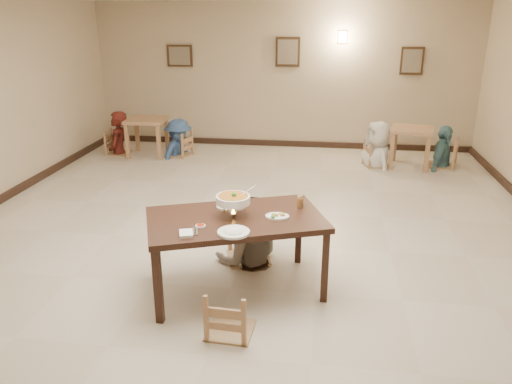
# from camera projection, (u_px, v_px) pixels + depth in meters

# --- Properties ---
(floor) EXTENTS (10.00, 10.00, 0.00)m
(floor) POSITION_uv_depth(u_px,v_px,m) (247.00, 243.00, 6.33)
(floor) COLOR beige
(floor) RESTS_ON ground
(wall_back) EXTENTS (10.00, 0.00, 10.00)m
(wall_back) POSITION_uv_depth(u_px,v_px,m) (283.00, 76.00, 10.49)
(wall_back) COLOR #C6B192
(wall_back) RESTS_ON floor
(baseboard_back) EXTENTS (8.00, 0.06, 0.12)m
(baseboard_back) POSITION_uv_depth(u_px,v_px,m) (281.00, 143.00, 10.94)
(baseboard_back) COLOR black
(baseboard_back) RESTS_ON floor
(picture_a) EXTENTS (0.55, 0.04, 0.45)m
(picture_a) POSITION_uv_depth(u_px,v_px,m) (180.00, 56.00, 10.59)
(picture_a) COLOR #352214
(picture_a) RESTS_ON wall_back
(picture_b) EXTENTS (0.50, 0.04, 0.60)m
(picture_b) POSITION_uv_depth(u_px,v_px,m) (288.00, 52.00, 10.26)
(picture_b) COLOR #352214
(picture_b) RESTS_ON wall_back
(picture_c) EXTENTS (0.45, 0.04, 0.55)m
(picture_c) POSITION_uv_depth(u_px,v_px,m) (412.00, 61.00, 9.99)
(picture_c) COLOR #352214
(picture_c) RESTS_ON wall_back
(wall_sconce) EXTENTS (0.16, 0.05, 0.22)m
(wall_sconce) POSITION_uv_depth(u_px,v_px,m) (343.00, 37.00, 10.02)
(wall_sconce) COLOR #FFD88C
(wall_sconce) RESTS_ON wall_back
(main_table) EXTENTS (1.99, 1.54, 0.82)m
(main_table) POSITION_uv_depth(u_px,v_px,m) (236.00, 224.00, 5.04)
(main_table) COLOR #351D14
(main_table) RESTS_ON floor
(chair_far) EXTENTS (0.47, 0.47, 1.00)m
(chair_far) POSITION_uv_depth(u_px,v_px,m) (248.00, 220.00, 5.77)
(chair_far) COLOR tan
(chair_far) RESTS_ON floor
(chair_near) EXTENTS (0.41, 0.41, 0.87)m
(chair_near) POSITION_uv_depth(u_px,v_px,m) (230.00, 290.00, 4.43)
(chair_near) COLOR tan
(chair_near) RESTS_ON floor
(main_diner) EXTENTS (0.90, 0.77, 1.62)m
(main_diner) POSITION_uv_depth(u_px,v_px,m) (248.00, 196.00, 5.61)
(main_diner) COLOR gray
(main_diner) RESTS_ON floor
(curry_warmer) EXTENTS (0.38, 0.34, 0.31)m
(curry_warmer) POSITION_uv_depth(u_px,v_px,m) (233.00, 200.00, 4.97)
(curry_warmer) COLOR silver
(curry_warmer) RESTS_ON main_table
(rice_plate_far) EXTENTS (0.29, 0.29, 0.07)m
(rice_plate_far) POSITION_uv_depth(u_px,v_px,m) (230.00, 207.00, 5.24)
(rice_plate_far) COLOR white
(rice_plate_far) RESTS_ON main_table
(rice_plate_near) EXTENTS (0.30, 0.30, 0.07)m
(rice_plate_near) POSITION_uv_depth(u_px,v_px,m) (234.00, 232.00, 4.64)
(rice_plate_near) COLOR white
(rice_plate_near) RESTS_ON main_table
(fried_plate) EXTENTS (0.24, 0.24, 0.05)m
(fried_plate) POSITION_uv_depth(u_px,v_px,m) (277.00, 216.00, 5.00)
(fried_plate) COLOR white
(fried_plate) RESTS_ON main_table
(chili_dish) EXTENTS (0.10, 0.10, 0.02)m
(chili_dish) POSITION_uv_depth(u_px,v_px,m) (200.00, 226.00, 4.78)
(chili_dish) COLOR white
(chili_dish) RESTS_ON main_table
(napkin_cutlery) EXTENTS (0.19, 0.26, 0.03)m
(napkin_cutlery) POSITION_uv_depth(u_px,v_px,m) (187.00, 234.00, 4.60)
(napkin_cutlery) COLOR white
(napkin_cutlery) RESTS_ON main_table
(drink_glass) EXTENTS (0.07, 0.07, 0.13)m
(drink_glass) POSITION_uv_depth(u_px,v_px,m) (300.00, 202.00, 5.24)
(drink_glass) COLOR white
(drink_glass) RESTS_ON main_table
(bg_table_left) EXTENTS (0.80, 0.80, 0.76)m
(bg_table_left) POSITION_uv_depth(u_px,v_px,m) (147.00, 125.00, 10.05)
(bg_table_left) COLOR #AA7B54
(bg_table_left) RESTS_ON floor
(bg_table_right) EXTENTS (0.88, 0.88, 0.74)m
(bg_table_right) POSITION_uv_depth(u_px,v_px,m) (412.00, 135.00, 9.30)
(bg_table_right) COLOR #AA7B54
(bg_table_right) RESTS_ON floor
(bg_chair_ll) EXTENTS (0.45, 0.45, 0.95)m
(bg_chair_ll) POSITION_uv_depth(u_px,v_px,m) (117.00, 132.00, 10.18)
(bg_chair_ll) COLOR tan
(bg_chair_ll) RESTS_ON floor
(bg_chair_lr) EXTENTS (0.45, 0.45, 0.96)m
(bg_chair_lr) POSITION_uv_depth(u_px,v_px,m) (178.00, 133.00, 10.06)
(bg_chair_lr) COLOR tan
(bg_chair_lr) RESTS_ON floor
(bg_chair_rl) EXTENTS (0.42, 0.42, 0.90)m
(bg_chair_rl) POSITION_uv_depth(u_px,v_px,m) (378.00, 143.00, 9.40)
(bg_chair_rl) COLOR tan
(bg_chair_rl) RESTS_ON floor
(bg_chair_rr) EXTENTS (0.50, 0.50, 1.06)m
(bg_chair_rr) POSITION_uv_depth(u_px,v_px,m) (444.00, 139.00, 9.32)
(bg_chair_rr) COLOR tan
(bg_chair_rr) RESTS_ON floor
(bg_diner_a) EXTENTS (0.51, 0.70, 1.77)m
(bg_diner_a) POSITION_uv_depth(u_px,v_px,m) (115.00, 112.00, 10.04)
(bg_diner_a) COLOR #4F1813
(bg_diner_a) RESTS_ON floor
(bg_diner_b) EXTENTS (0.84, 1.11, 1.52)m
(bg_diner_b) POSITION_uv_depth(u_px,v_px,m) (177.00, 119.00, 9.96)
(bg_diner_b) COLOR #405F8C
(bg_diner_b) RESTS_ON floor
(bg_diner_c) EXTENTS (0.84, 0.99, 1.72)m
(bg_diner_c) POSITION_uv_depth(u_px,v_px,m) (380.00, 121.00, 9.26)
(bg_diner_c) COLOR silver
(bg_diner_c) RESTS_ON floor
(bg_diner_d) EXTENTS (0.78, 1.00, 1.58)m
(bg_diner_d) POSITION_uv_depth(u_px,v_px,m) (446.00, 126.00, 9.23)
(bg_diner_d) COLOR #5B919C
(bg_diner_d) RESTS_ON floor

